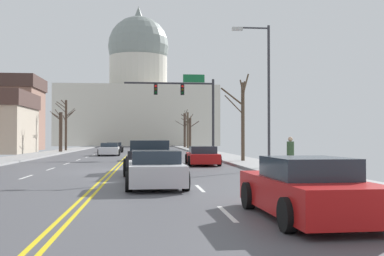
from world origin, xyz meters
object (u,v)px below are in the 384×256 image
sedan_near_00 (148,152)px  pickup_truck_near_02 (150,158)px  sedan_near_03 (155,170)px  pedestrian_00 (290,152)px  sedan_oncoming_01 (114,147)px  street_lamp_right (264,83)px  bicycle_parked (307,167)px  signal_gantry (189,98)px  sedan_near_01 (202,156)px  sedan_oncoming_00 (109,149)px  sedan_near_04 (306,190)px

sedan_near_00 → pickup_truck_near_02: 13.49m
pickup_truck_near_02 → sedan_near_03: pickup_truck_near_02 is taller
pedestrian_00 → sedan_oncoming_01: bearing=107.0°
sedan_oncoming_01 → street_lamp_right: bearing=-72.4°
bicycle_parked → sedan_near_03: bearing=-157.4°
signal_gantry → sedan_near_00: signal_gantry is taller
pedestrian_00 → sedan_near_01: bearing=112.5°
sedan_near_00 → sedan_oncoming_00: (-3.69, 9.28, 0.00)m
sedan_near_03 → sedan_near_04: 7.24m
pickup_truck_near_02 → sedan_oncoming_00: bearing=99.2°
signal_gantry → sedan_near_01: signal_gantry is taller
sedan_near_01 → sedan_near_04: sedan_near_04 is taller
sedan_near_03 → sedan_oncoming_01: sedan_near_03 is taller
street_lamp_right → sedan_near_04: street_lamp_right is taller
pedestrian_00 → bicycle_parked: size_ratio=0.91×
sedan_near_00 → sedan_near_03: bearing=-89.6°
signal_gantry → sedan_near_03: bearing=-98.1°
sedan_near_03 → pedestrian_00: pedestrian_00 is taller
sedan_near_01 → bicycle_parked: (3.19, -10.02, -0.07)m
bicycle_parked → pickup_truck_near_02: bearing=151.2°
sedan_near_01 → sedan_near_03: 13.09m
sedan_near_01 → sedan_near_04: (-0.17, -19.25, 0.04)m
signal_gantry → sedan_oncoming_00: (-7.25, 4.95, -4.64)m
signal_gantry → bicycle_parked: (2.98, -21.43, -4.73)m
sedan_near_01 → pedestrian_00: (3.20, -7.74, 0.47)m
pickup_truck_near_02 → pedestrian_00: bearing=-11.5°
street_lamp_right → pickup_truck_near_02: (-6.07, -1.57, -3.91)m
sedan_near_04 → bicycle_parked: size_ratio=2.58×
pedestrian_00 → sedan_near_03: bearing=-142.4°
sedan_near_03 → bicycle_parked: sedan_near_03 is taller
sedan_near_03 → bicycle_parked: 6.95m
sedan_near_00 → sedan_near_04: bearing=-83.1°
street_lamp_right → sedan_near_04: (-2.87, -14.41, -4.01)m
signal_gantry → pickup_truck_near_02: (-3.57, -17.82, -4.51)m
signal_gantry → sedan_near_04: (-0.37, -30.66, -4.61)m
sedan_oncoming_00 → sedan_near_01: bearing=-66.7°
bicycle_parked → pedestrian_00: bearing=89.6°
street_lamp_right → pedestrian_00: bearing=-80.3°
sedan_near_01 → pickup_truck_near_02: pickup_truck_near_02 is taller
street_lamp_right → sedan_near_03: street_lamp_right is taller
sedan_near_03 → bicycle_parked: bearing=22.6°
pedestrian_00 → street_lamp_right: bearing=99.7°
sedan_near_04 → pedestrian_00: bearing=73.7°
pickup_truck_near_02 → sedan_oncoming_01: pickup_truck_near_02 is taller
sedan_near_01 → sedan_oncoming_00: sedan_oncoming_00 is taller
pedestrian_00 → pickup_truck_near_02: bearing=168.5°
sedan_near_03 → sedan_oncoming_00: (-3.82, 29.05, -0.01)m
sedan_near_00 → pedestrian_00: (6.56, -14.82, 0.46)m
sedan_near_03 → sedan_near_00: bearing=90.4°
sedan_near_03 → bicycle_parked: size_ratio=2.50×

